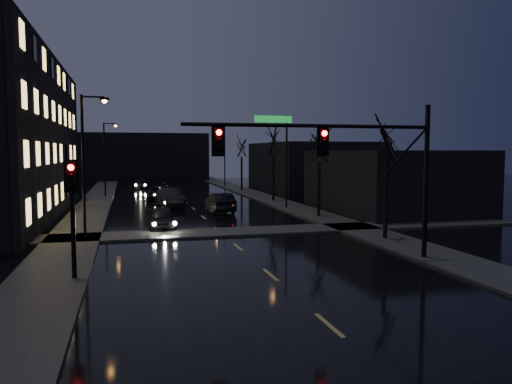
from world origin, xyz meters
TOP-DOWN VIEW (x-y plane):
  - ground at (0.00, 0.00)m, footprint 160.00×160.00m
  - sidewalk_left at (-8.50, 35.00)m, footprint 3.00×140.00m
  - sidewalk_right at (8.50, 35.00)m, footprint 3.00×140.00m
  - sidewalk_cross at (0.00, 18.50)m, footprint 40.00×3.00m
  - commercial_right_near at (15.50, 26.00)m, footprint 10.00×14.00m
  - commercial_right_far at (17.00, 48.00)m, footprint 12.00×18.00m
  - far_block at (-3.00, 78.00)m, footprint 22.00×10.00m
  - signal_mast at (3.85, 9.00)m, footprint 11.11×0.41m
  - signal_pole_left at (-7.50, 8.99)m, footprint 0.35×0.41m
  - tree_near at (8.40, 14.00)m, footprint 3.52×3.52m
  - tree_mid_a at (8.40, 24.00)m, footprint 3.30×3.30m
  - tree_mid_b at (8.40, 36.00)m, footprint 3.74×3.74m
  - tree_far at (8.40, 50.00)m, footprint 3.43×3.43m
  - streetlight_l_near at (-7.58, 18.00)m, footprint 1.53×0.28m
  - streetlight_l_far at (-7.58, 45.00)m, footprint 1.53×0.28m
  - streetlight_r_mid at (7.58, 30.00)m, footprint 1.53×0.28m
  - streetlight_r_far at (7.58, 58.00)m, footprint 1.53×0.28m
  - oncoming_car_a at (-3.39, 21.07)m, footprint 1.81×4.18m
  - oncoming_car_b at (-1.80, 33.57)m, footprint 2.29×5.22m
  - oncoming_car_c at (-2.33, 40.85)m, footprint 2.61×5.18m
  - oncoming_car_d at (-3.87, 56.75)m, footprint 2.38×4.80m
  - lead_car at (1.80, 29.07)m, footprint 1.86×4.84m

SIDE VIEW (x-z plane):
  - ground at x=0.00m, z-range 0.00..0.00m
  - sidewalk_left at x=-8.50m, z-range 0.00..0.12m
  - sidewalk_right at x=8.50m, z-range 0.00..0.12m
  - sidewalk_cross at x=0.00m, z-range 0.00..0.12m
  - oncoming_car_d at x=-3.87m, z-range 0.00..1.34m
  - oncoming_car_a at x=-3.39m, z-range 0.00..1.40m
  - oncoming_car_c at x=-2.33m, z-range 0.00..1.41m
  - lead_car at x=1.80m, z-range 0.00..1.57m
  - oncoming_car_b at x=-1.80m, z-range 0.00..1.67m
  - commercial_right_near at x=15.50m, z-range 0.00..5.00m
  - commercial_right_far at x=17.00m, z-range 0.00..6.00m
  - signal_pole_left at x=-7.50m, z-range 0.75..5.27m
  - far_block at x=-3.00m, z-range 0.00..8.00m
  - streetlight_l_near at x=-7.58m, z-range 0.77..8.77m
  - streetlight_l_far at x=-7.58m, z-range 0.77..8.77m
  - streetlight_r_mid at x=7.58m, z-range 0.77..8.77m
  - streetlight_r_far at x=7.58m, z-range 0.77..8.77m
  - signal_mast at x=3.85m, z-range 1.37..8.37m
  - tree_mid_a at x=8.40m, z-range 2.04..9.61m
  - tree_far at x=8.40m, z-range 2.12..10.00m
  - tree_near at x=8.40m, z-range 2.18..10.26m
  - tree_mid_b at x=8.40m, z-range 2.32..10.90m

